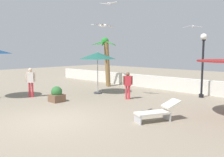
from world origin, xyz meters
TOP-DOWN VIEW (x-y plane):
  - ground_plane at (0.00, 0.00)m, footprint 56.00×56.00m
  - boundary_wall at (0.00, 9.72)m, footprint 25.20×0.30m
  - patio_umbrella_1 at (-3.15, 5.38)m, footprint 2.35×2.35m
  - palm_tree_0 at (-5.05, 8.11)m, footprint 2.11×2.22m
  - lamp_post_1 at (2.35, 8.70)m, footprint 0.38×0.38m
  - lounge_chair_0 at (3.06, 2.79)m, footprint 1.31×1.90m
  - guest_1 at (-5.15, 1.76)m, footprint 0.42×0.44m
  - guest_2 at (-0.51, 5.26)m, footprint 0.41×0.45m
  - seagull_0 at (-1.16, 4.40)m, footprint 1.06×0.45m
  - seagull_1 at (0.79, 10.54)m, footprint 1.08×0.92m
  - seagull_2 at (1.48, 1.32)m, footprint 0.38×1.20m
  - planter at (-2.93, 2.09)m, footprint 0.70×0.70m

SIDE VIEW (x-z plane):
  - ground_plane at x=0.00m, z-range 0.00..0.00m
  - planter at x=-2.93m, z-range -0.04..0.81m
  - lounge_chair_0 at x=3.06m, z-range 0.00..0.81m
  - boundary_wall at x=0.00m, z-range 0.00..0.94m
  - guest_2 at x=-0.51m, z-range 0.16..1.73m
  - guest_1 at x=-5.15m, z-range 0.19..1.95m
  - lamp_post_1 at x=2.35m, z-range 0.49..4.27m
  - palm_tree_0 at x=-5.05m, z-range 0.48..4.32m
  - patio_umbrella_1 at x=-3.15m, z-range 1.08..3.80m
  - seagull_2 at x=1.48m, z-range 3.66..3.80m
  - seagull_1 at x=0.79m, z-range 4.32..4.52m
  - seagull_0 at x=-1.16m, z-range 5.25..5.39m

